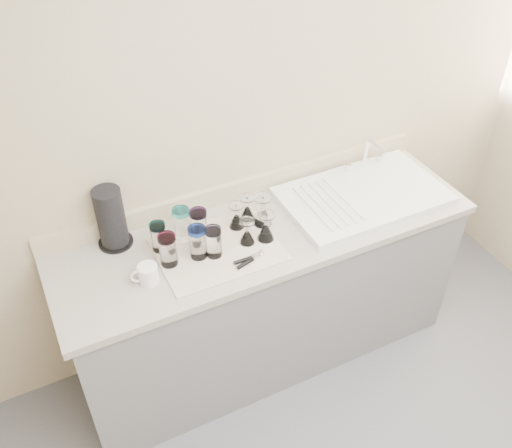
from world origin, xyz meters
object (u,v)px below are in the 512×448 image
tumbler_blue (198,242)px  can_opener (249,260)px  tumbler_teal (159,237)px  goblet_front_left (247,235)px  goblet_back_right (247,212)px  goblet_extra (263,215)px  tumbler_cyan (182,224)px  sink_unit (363,195)px  goblet_front_right (266,230)px  tumbler_magenta (168,250)px  paper_towel_roll (111,219)px  white_mug (148,274)px  tumbler_lavender (214,242)px  tumbler_purple (199,225)px  goblet_back_left (237,219)px

tumbler_blue → can_opener: 0.24m
tumbler_teal → goblet_front_left: (0.38, -0.13, -0.03)m
tumbler_teal → goblet_back_right: bearing=2.4°
goblet_extra → tumbler_blue: bearing=-167.8°
tumbler_cyan → goblet_back_right: (0.33, -0.01, -0.04)m
sink_unit → tumbler_teal: size_ratio=5.68×
goblet_front_right → tumbler_magenta: bearing=175.0°
tumbler_cyan → tumbler_blue: tumbler_cyan is taller
goblet_back_right → paper_towel_roll: paper_towel_roll is taller
tumbler_magenta → white_mug: bearing=-153.0°
tumbler_magenta → tumbler_lavender: size_ratio=1.06×
tumbler_magenta → goblet_extra: (0.49, 0.07, -0.03)m
sink_unit → goblet_front_left: size_ratio=6.51×
tumbler_lavender → can_opener: (0.12, -0.11, -0.07)m
sink_unit → goblet_extra: sink_unit is taller
tumbler_purple → goblet_extra: bearing=-5.9°
goblet_back_left → white_mug: goblet_back_left is taller
tumbler_lavender → goblet_front_right: bearing=-0.9°
tumbler_teal → tumbler_lavender: (0.21, -0.14, 0.00)m
tumbler_purple → goblet_back_left: 0.19m
tumbler_cyan → tumbler_purple: tumbler_cyan is taller
tumbler_blue → goblet_back_right: size_ratio=1.24×
goblet_back_left → goblet_front_right: goblet_front_right is taller
tumbler_blue → can_opener: bearing=-35.1°
goblet_extra → goblet_back_right: bearing=129.0°
goblet_extra → white_mug: bearing=-168.5°
tumbler_lavender → goblet_front_left: (0.17, 0.01, -0.03)m
sink_unit → white_mug: 1.17m
tumbler_cyan → tumbler_lavender: 0.19m
sink_unit → tumbler_magenta: size_ratio=5.14×
goblet_extra → white_mug: goblet_extra is taller
white_mug → can_opener: bearing=-10.9°
goblet_back_left → sink_unit: bearing=-6.0°
tumbler_magenta → goblet_front_right: size_ratio=1.12×
goblet_front_left → goblet_extra: bearing=36.0°
tumbler_cyan → tumbler_magenta: size_ratio=1.02×
tumbler_blue → tumbler_lavender: tumbler_blue is taller
goblet_back_left → paper_towel_roll: 0.58m
tumbler_lavender → goblet_extra: size_ratio=0.95×
tumbler_teal → can_opener: 0.42m
goblet_back_right → goblet_front_right: goblet_front_right is taller
sink_unit → tumbler_magenta: (-1.05, -0.03, 0.07)m
goblet_front_right → goblet_extra: 0.11m
tumbler_blue → tumbler_lavender: bearing=-19.8°
tumbler_cyan → tumbler_lavender: size_ratio=1.08×
goblet_back_left → goblet_front_right: bearing=-58.3°
sink_unit → goblet_front_left: sink_unit is taller
goblet_extra → paper_towel_roll: bearing=164.8°
goblet_back_right → goblet_extra: size_ratio=0.83×
sink_unit → tumbler_lavender: size_ratio=5.45×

